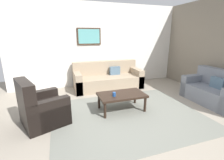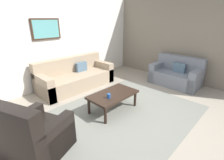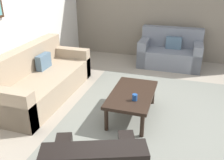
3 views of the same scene
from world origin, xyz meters
name	(u,v)px [view 2 (image 2 of 3)]	position (x,y,z in m)	size (l,w,h in m)	color
ground_plane	(123,113)	(0.00, 0.00, 0.00)	(8.00, 8.00, 0.00)	gray
rear_partition	(57,39)	(0.00, 2.60, 1.40)	(6.00, 0.12, 2.80)	silver
stone_feature_panel	(186,38)	(3.00, 0.00, 1.40)	(0.12, 5.20, 2.80)	slate
area_rug	(123,113)	(0.00, 0.00, 0.00)	(3.28, 2.59, 0.01)	slate
couch_main	(75,77)	(0.16, 2.08, 0.29)	(2.24, 0.94, 0.88)	gray
couch_loveseat	(176,75)	(2.48, -0.07, 0.30)	(0.81, 1.43, 0.88)	slate
armchair_leather	(34,138)	(-1.82, 0.22, 0.31)	(1.03, 1.03, 0.95)	black
coffee_table	(113,96)	(-0.04, 0.29, 0.36)	(1.10, 0.64, 0.41)	black
cup	(109,96)	(-0.26, 0.20, 0.46)	(0.08, 0.08, 0.10)	#1E478C
framed_artwork	(46,29)	(-0.34, 2.51, 1.71)	(0.79, 0.04, 0.55)	#382316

